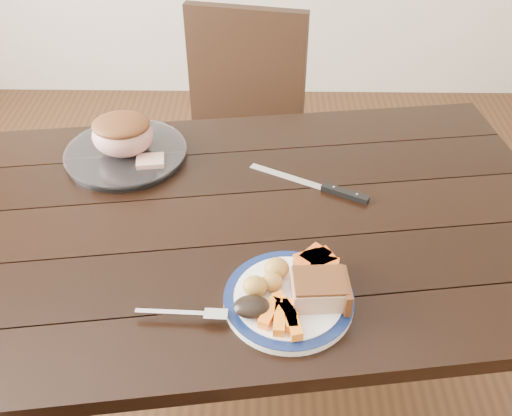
{
  "coord_description": "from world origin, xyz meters",
  "views": [
    {
      "loc": [
        0.09,
        -1.0,
        1.62
      ],
      "look_at": [
        0.08,
        -0.02,
        0.8
      ],
      "focal_mm": 40.0,
      "sensor_mm": 36.0,
      "label": 1
    }
  ],
  "objects_px": {
    "serving_platter": "(126,155)",
    "fork": "(189,314)",
    "roast_joint": "(123,135)",
    "carving_knife": "(330,189)",
    "dining_table": "(223,247)",
    "pork_slice": "(319,290)",
    "chair_far": "(240,131)",
    "dinner_plate": "(289,300)"
  },
  "relations": [
    {
      "from": "serving_platter",
      "to": "roast_joint",
      "type": "xyz_separation_m",
      "value": [
        0.0,
        0.0,
        0.06
      ]
    },
    {
      "from": "pork_slice",
      "to": "serving_platter",
      "type": "bearing_deg",
      "value": 133.39
    },
    {
      "from": "carving_knife",
      "to": "pork_slice",
      "type": "bearing_deg",
      "value": -71.16
    },
    {
      "from": "roast_joint",
      "to": "pork_slice",
      "type": "bearing_deg",
      "value": -46.61
    },
    {
      "from": "serving_platter",
      "to": "fork",
      "type": "height_order",
      "value": "fork"
    },
    {
      "from": "dining_table",
      "to": "chair_far",
      "type": "relative_size",
      "value": 1.83
    },
    {
      "from": "chair_far",
      "to": "pork_slice",
      "type": "xyz_separation_m",
      "value": [
        0.19,
        -0.99,
        0.27
      ]
    },
    {
      "from": "dining_table",
      "to": "pork_slice",
      "type": "relative_size",
      "value": 16.2
    },
    {
      "from": "dining_table",
      "to": "fork",
      "type": "height_order",
      "value": "fork"
    },
    {
      "from": "chair_far",
      "to": "pork_slice",
      "type": "distance_m",
      "value": 1.05
    },
    {
      "from": "dinner_plate",
      "to": "carving_knife",
      "type": "bearing_deg",
      "value": 72.68
    },
    {
      "from": "dinner_plate",
      "to": "serving_platter",
      "type": "distance_m",
      "value": 0.65
    },
    {
      "from": "chair_far",
      "to": "roast_joint",
      "type": "relative_size",
      "value": 5.84
    },
    {
      "from": "chair_far",
      "to": "pork_slice",
      "type": "relative_size",
      "value": 8.84
    },
    {
      "from": "dining_table",
      "to": "pork_slice",
      "type": "height_order",
      "value": "pork_slice"
    },
    {
      "from": "roast_joint",
      "to": "carving_knife",
      "type": "xyz_separation_m",
      "value": [
        0.53,
        -0.14,
        -0.06
      ]
    },
    {
      "from": "chair_far",
      "to": "dinner_plate",
      "type": "distance_m",
      "value": 1.02
    },
    {
      "from": "serving_platter",
      "to": "chair_far",
      "type": "bearing_deg",
      "value": 60.19
    },
    {
      "from": "chair_far",
      "to": "serving_platter",
      "type": "bearing_deg",
      "value": 71.05
    },
    {
      "from": "pork_slice",
      "to": "fork",
      "type": "xyz_separation_m",
      "value": [
        -0.25,
        -0.04,
        -0.02
      ]
    },
    {
      "from": "dinner_plate",
      "to": "serving_platter",
      "type": "bearing_deg",
      "value": 129.99
    },
    {
      "from": "dinner_plate",
      "to": "pork_slice",
      "type": "relative_size",
      "value": 2.45
    },
    {
      "from": "fork",
      "to": "roast_joint",
      "type": "xyz_separation_m",
      "value": [
        -0.22,
        0.55,
        0.05
      ]
    },
    {
      "from": "chair_far",
      "to": "roast_joint",
      "type": "xyz_separation_m",
      "value": [
        -0.28,
        -0.49,
        0.29
      ]
    },
    {
      "from": "roast_joint",
      "to": "carving_knife",
      "type": "distance_m",
      "value": 0.55
    },
    {
      "from": "dining_table",
      "to": "chair_far",
      "type": "bearing_deg",
      "value": 89.09
    },
    {
      "from": "roast_joint",
      "to": "carving_knife",
      "type": "bearing_deg",
      "value": -14.54
    },
    {
      "from": "pork_slice",
      "to": "chair_far",
      "type": "bearing_deg",
      "value": 101.04
    },
    {
      "from": "dining_table",
      "to": "serving_platter",
      "type": "relative_size",
      "value": 5.45
    },
    {
      "from": "serving_platter",
      "to": "pork_slice",
      "type": "xyz_separation_m",
      "value": [
        0.47,
        -0.5,
        0.04
      ]
    },
    {
      "from": "pork_slice",
      "to": "roast_joint",
      "type": "height_order",
      "value": "roast_joint"
    },
    {
      "from": "chair_far",
      "to": "carving_knife",
      "type": "xyz_separation_m",
      "value": [
        0.25,
        -0.63,
        0.23
      ]
    },
    {
      "from": "dinner_plate",
      "to": "fork",
      "type": "bearing_deg",
      "value": -166.09
    },
    {
      "from": "chair_far",
      "to": "roast_joint",
      "type": "height_order",
      "value": "chair_far"
    },
    {
      "from": "dining_table",
      "to": "chair_far",
      "type": "height_order",
      "value": "chair_far"
    },
    {
      "from": "fork",
      "to": "carving_knife",
      "type": "xyz_separation_m",
      "value": [
        0.3,
        0.41,
        -0.01
      ]
    },
    {
      "from": "fork",
      "to": "carving_knife",
      "type": "height_order",
      "value": "fork"
    },
    {
      "from": "dinner_plate",
      "to": "fork",
      "type": "relative_size",
      "value": 1.45
    },
    {
      "from": "chair_far",
      "to": "carving_knife",
      "type": "distance_m",
      "value": 0.71
    },
    {
      "from": "pork_slice",
      "to": "roast_joint",
      "type": "distance_m",
      "value": 0.69
    },
    {
      "from": "dinner_plate",
      "to": "pork_slice",
      "type": "height_order",
      "value": "pork_slice"
    },
    {
      "from": "chair_far",
      "to": "fork",
      "type": "distance_m",
      "value": 1.07
    }
  ]
}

